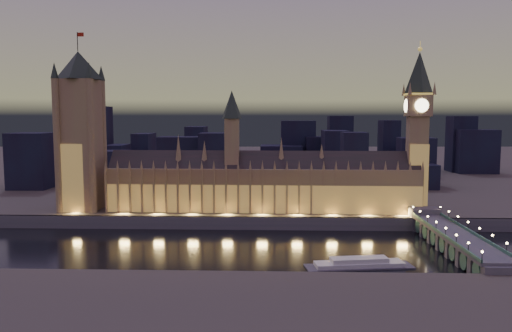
{
  "coord_description": "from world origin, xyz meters",
  "views": [
    {
      "loc": [
        15.65,
        -260.12,
        69.88
      ],
      "look_at": [
        5.0,
        55.0,
        38.0
      ],
      "focal_mm": 35.0,
      "sensor_mm": 36.0,
      "label": 1
    }
  ],
  "objects_px": {
    "victoria_tower": "(80,123)",
    "river_boat": "(359,264)",
    "elizabeth_tower": "(418,118)",
    "westminster_bridge": "(452,239)",
    "palace_of_westminster": "(261,183)"
  },
  "relations": [
    {
      "from": "palace_of_westminster",
      "to": "elizabeth_tower",
      "type": "height_order",
      "value": "elizabeth_tower"
    },
    {
      "from": "victoria_tower",
      "to": "river_boat",
      "type": "bearing_deg",
      "value": -29.94
    },
    {
      "from": "elizabeth_tower",
      "to": "westminster_bridge",
      "type": "distance_m",
      "value": 90.45
    },
    {
      "from": "elizabeth_tower",
      "to": "westminster_bridge",
      "type": "height_order",
      "value": "elizabeth_tower"
    },
    {
      "from": "palace_of_westminster",
      "to": "river_boat",
      "type": "bearing_deg",
      "value": -63.49
    },
    {
      "from": "victoria_tower",
      "to": "river_boat",
      "type": "height_order",
      "value": "victoria_tower"
    },
    {
      "from": "elizabeth_tower",
      "to": "westminster_bridge",
      "type": "bearing_deg",
      "value": -89.28
    },
    {
      "from": "westminster_bridge",
      "to": "palace_of_westminster",
      "type": "bearing_deg",
      "value": 147.04
    },
    {
      "from": "palace_of_westminster",
      "to": "westminster_bridge",
      "type": "distance_m",
      "value": 121.56
    },
    {
      "from": "westminster_bridge",
      "to": "river_boat",
      "type": "bearing_deg",
      "value": -150.4
    },
    {
      "from": "westminster_bridge",
      "to": "river_boat",
      "type": "relative_size",
      "value": 2.21
    },
    {
      "from": "palace_of_westminster",
      "to": "victoria_tower",
      "type": "relative_size",
      "value": 1.75
    },
    {
      "from": "victoria_tower",
      "to": "elizabeth_tower",
      "type": "xyz_separation_m",
      "value": [
        218.0,
        0.0,
        3.48
      ]
    },
    {
      "from": "victoria_tower",
      "to": "river_boat",
      "type": "distance_m",
      "value": 201.59
    },
    {
      "from": "palace_of_westminster",
      "to": "river_boat",
      "type": "height_order",
      "value": "palace_of_westminster"
    }
  ]
}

